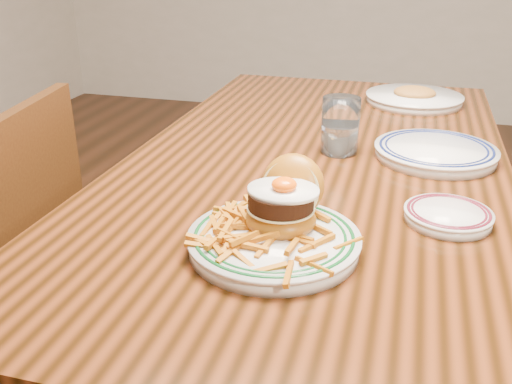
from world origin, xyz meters
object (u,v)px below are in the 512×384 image
(main_plate, at_px, (277,225))
(side_plate, at_px, (448,215))
(table, at_px, (315,193))
(chair_left, at_px, (3,272))

(main_plate, relative_size, side_plate, 1.89)
(main_plate, bearing_deg, side_plate, 35.49)
(table, xyz_separation_m, main_plate, (0.01, -0.42, 0.12))
(table, bearing_deg, chair_left, -160.47)
(side_plate, bearing_deg, main_plate, -155.58)
(table, height_order, chair_left, chair_left)
(chair_left, bearing_deg, main_plate, -22.61)
(table, distance_m, main_plate, 0.44)
(chair_left, relative_size, side_plate, 5.78)
(chair_left, xyz_separation_m, main_plate, (0.71, -0.17, 0.31))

